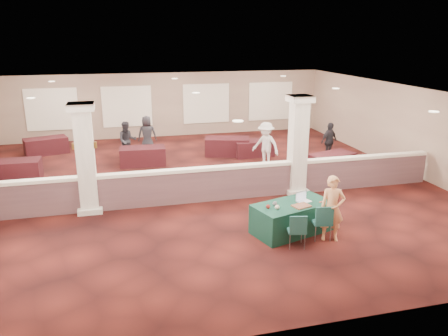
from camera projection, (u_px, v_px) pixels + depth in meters
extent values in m
plane|color=#491712|center=(198.00, 185.00, 15.10)|extent=(16.00, 16.00, 0.00)
cube|color=#886C5E|center=(167.00, 105.00, 22.05)|extent=(16.00, 0.04, 3.20)
cube|color=#886C5E|center=(287.00, 249.00, 7.21)|extent=(16.00, 0.04, 3.20)
cube|color=#886C5E|center=(405.00, 128.00, 16.50)|extent=(0.04, 16.00, 3.20)
cube|color=white|center=(196.00, 92.00, 14.16)|extent=(16.00, 16.00, 0.02)
cube|color=brown|center=(206.00, 186.00, 13.56)|extent=(15.60, 0.20, 1.00)
cube|color=white|center=(206.00, 169.00, 13.40)|extent=(15.60, 0.28, 0.10)
cube|color=beige|center=(86.00, 159.00, 12.42)|extent=(0.50, 0.50, 3.20)
cube|color=beige|center=(91.00, 209.00, 12.87)|extent=(0.70, 0.70, 0.16)
cube|color=beige|center=(81.00, 107.00, 11.99)|extent=(0.72, 0.72, 0.20)
cube|color=beige|center=(298.00, 146.00, 13.94)|extent=(0.50, 0.50, 3.20)
cube|color=beige|center=(295.00, 190.00, 14.38)|extent=(0.70, 0.70, 0.16)
cube|color=beige|center=(300.00, 99.00, 13.50)|extent=(0.72, 0.72, 0.20)
cylinder|color=brown|center=(74.00, 146.00, 12.24)|extent=(0.12, 0.12, 0.18)
cylinder|color=#ECE2C9|center=(74.00, 146.00, 12.24)|extent=(0.09, 0.09, 0.10)
cylinder|color=brown|center=(95.00, 145.00, 12.37)|extent=(0.12, 0.12, 0.18)
cylinder|color=#ECE2C9|center=(95.00, 145.00, 12.37)|extent=(0.09, 0.09, 0.10)
cube|color=#0D3126|center=(292.00, 218.00, 11.44)|extent=(2.28, 1.59, 0.79)
cube|color=#1F5A58|center=(321.00, 222.00, 11.04)|extent=(0.54, 0.54, 0.06)
cube|color=#1F5A58|center=(325.00, 216.00, 10.76)|extent=(0.45, 0.13, 0.45)
cylinder|color=slate|center=(315.00, 234.00, 10.92)|extent=(0.03, 0.03, 0.43)
cylinder|color=slate|center=(331.00, 233.00, 10.94)|extent=(0.03, 0.03, 0.43)
cylinder|color=slate|center=(311.00, 227.00, 11.29)|extent=(0.03, 0.03, 0.43)
cylinder|color=slate|center=(326.00, 227.00, 11.31)|extent=(0.03, 0.03, 0.43)
cube|color=#1F5A58|center=(296.00, 230.00, 10.64)|extent=(0.52, 0.52, 0.06)
cube|color=#1F5A58|center=(298.00, 224.00, 10.38)|extent=(0.42, 0.13, 0.42)
cylinder|color=slate|center=(290.00, 242.00, 10.53)|extent=(0.03, 0.03, 0.40)
cylinder|color=slate|center=(305.00, 242.00, 10.54)|extent=(0.03, 0.03, 0.40)
cylinder|color=slate|center=(287.00, 235.00, 10.87)|extent=(0.03, 0.03, 0.40)
cylinder|color=slate|center=(302.00, 235.00, 10.89)|extent=(0.03, 0.03, 0.40)
imported|color=#EC9A66|center=(332.00, 209.00, 10.87)|extent=(0.70, 0.57, 1.69)
cube|color=black|center=(14.00, 170.00, 15.52)|extent=(1.82, 0.93, 0.73)
cube|color=black|center=(143.00, 156.00, 17.39)|extent=(1.81, 0.97, 0.72)
cube|color=black|center=(331.00, 163.00, 16.49)|extent=(1.95, 1.35, 0.72)
cube|color=black|center=(46.00, 146.00, 19.02)|extent=(1.94, 1.37, 0.71)
cube|color=black|center=(227.00, 146.00, 18.81)|extent=(2.06, 1.42, 0.76)
cube|color=black|center=(254.00, 148.00, 18.68)|extent=(1.68, 0.88, 0.67)
imported|color=black|center=(127.00, 141.00, 18.07)|extent=(0.79, 0.47, 1.59)
imported|color=beige|center=(266.00, 145.00, 16.95)|extent=(1.13, 1.21, 1.78)
imported|color=black|center=(329.00, 141.00, 18.04)|extent=(1.01, 0.76, 1.56)
imported|color=black|center=(147.00, 135.00, 18.95)|extent=(0.85, 0.50, 1.66)
cube|color=silver|center=(304.00, 201.00, 11.44)|extent=(0.42, 0.34, 0.02)
cube|color=silver|center=(301.00, 195.00, 11.51)|extent=(0.35, 0.12, 0.24)
cube|color=silver|center=(301.00, 196.00, 11.50)|extent=(0.31, 0.10, 0.21)
cube|color=#B14D1C|center=(301.00, 206.00, 11.13)|extent=(0.51, 0.44, 0.03)
sphere|color=beige|center=(277.00, 207.00, 10.93)|extent=(0.12, 0.12, 0.12)
sphere|color=#5C1612|center=(268.00, 207.00, 10.98)|extent=(0.11, 0.11, 0.11)
sphere|color=#4E4F53|center=(275.00, 203.00, 11.18)|extent=(0.11, 0.11, 0.11)
cube|color=red|center=(321.00, 202.00, 11.42)|extent=(0.13, 0.07, 0.01)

